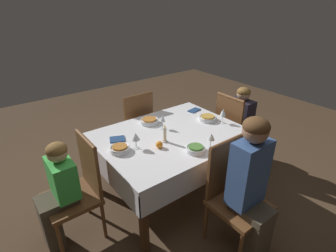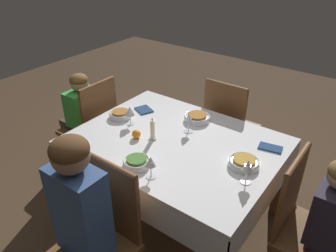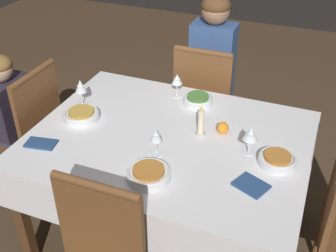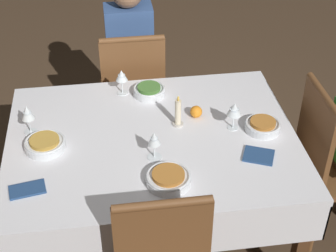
{
  "view_description": "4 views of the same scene",
  "coord_description": "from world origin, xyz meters",
  "px_view_note": "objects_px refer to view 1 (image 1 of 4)",
  "views": [
    {
      "loc": [
        1.45,
        1.85,
        1.98
      ],
      "look_at": [
        -0.03,
        -0.1,
        0.77
      ],
      "focal_mm": 28.0,
      "sensor_mm": 36.0,
      "label": 1
    },
    {
      "loc": [
        -1.16,
        1.66,
        2.03
      ],
      "look_at": [
        0.03,
        0.06,
        0.87
      ],
      "focal_mm": 35.0,
      "sensor_mm": 36.0,
      "label": 2
    },
    {
      "loc": [
        0.68,
        -1.72,
        2.03
      ],
      "look_at": [
        0.01,
        -0.04,
        0.83
      ],
      "focal_mm": 45.0,
      "sensor_mm": 36.0,
      "label": 3
    },
    {
      "loc": [
        -0.21,
        -2.06,
        2.33
      ],
      "look_at": [
        0.07,
        -0.06,
        0.84
      ],
      "focal_mm": 55.0,
      "sensor_mm": 36.0,
      "label": 4
    }
  ],
  "objects_px": {
    "person_adult_denim": "(252,184)",
    "candle_centerpiece": "(165,135)",
    "chair_west": "(233,128)",
    "wine_glass_north": "(211,137)",
    "bowl_south": "(150,121)",
    "napkin_red_folded": "(194,110)",
    "bowl_north": "(196,149)",
    "chair_east": "(79,187)",
    "bowl_east": "(120,149)",
    "wine_glass_east": "(136,137)",
    "orange_fruit": "(159,145)",
    "bowl_west": "(208,118)",
    "dining_table": "(171,141)",
    "chair_south": "(135,125)",
    "wine_glass_west": "(223,113)",
    "wine_glass_south": "(162,119)",
    "chair_north": "(233,192)",
    "person_child_dark": "(243,121)",
    "person_child_green": "(57,192)",
    "napkin_spare_side": "(117,139)"
  },
  "relations": [
    {
      "from": "napkin_spare_side",
      "to": "bowl_south",
      "type": "bearing_deg",
      "value": -165.22
    },
    {
      "from": "dining_table",
      "to": "orange_fruit",
      "type": "distance_m",
      "value": 0.31
    },
    {
      "from": "bowl_east",
      "to": "wine_glass_east",
      "type": "xyz_separation_m",
      "value": [
        -0.15,
        0.04,
        0.09
      ]
    },
    {
      "from": "chair_west",
      "to": "dining_table",
      "type": "bearing_deg",
      "value": 89.12
    },
    {
      "from": "bowl_south",
      "to": "napkin_spare_side",
      "type": "relative_size",
      "value": 1.16
    },
    {
      "from": "chair_east",
      "to": "person_child_green",
      "type": "bearing_deg",
      "value": -90.0
    },
    {
      "from": "bowl_west",
      "to": "orange_fruit",
      "type": "distance_m",
      "value": 0.8
    },
    {
      "from": "wine_glass_east",
      "to": "orange_fruit",
      "type": "height_order",
      "value": "wine_glass_east"
    },
    {
      "from": "dining_table",
      "to": "bowl_south",
      "type": "relative_size",
      "value": 7.09
    },
    {
      "from": "chair_west",
      "to": "wine_glass_east",
      "type": "distance_m",
      "value": 1.44
    },
    {
      "from": "chair_north",
      "to": "wine_glass_north",
      "type": "bearing_deg",
      "value": 77.54
    },
    {
      "from": "bowl_west",
      "to": "wine_glass_west",
      "type": "height_order",
      "value": "wine_glass_west"
    },
    {
      "from": "chair_north",
      "to": "bowl_west",
      "type": "relative_size",
      "value": 4.72
    },
    {
      "from": "bowl_south",
      "to": "napkin_spare_side",
      "type": "height_order",
      "value": "bowl_south"
    },
    {
      "from": "chair_south",
      "to": "bowl_east",
      "type": "height_order",
      "value": "chair_south"
    },
    {
      "from": "dining_table",
      "to": "wine_glass_west",
      "type": "bearing_deg",
      "value": 168.11
    },
    {
      "from": "dining_table",
      "to": "chair_south",
      "type": "bearing_deg",
      "value": -92.55
    },
    {
      "from": "person_child_dark",
      "to": "wine_glass_east",
      "type": "distance_m",
      "value": 1.6
    },
    {
      "from": "chair_east",
      "to": "wine_glass_west",
      "type": "distance_m",
      "value": 1.64
    },
    {
      "from": "bowl_north",
      "to": "person_child_green",
      "type": "bearing_deg",
      "value": -21.61
    },
    {
      "from": "chair_west",
      "to": "candle_centerpiece",
      "type": "relative_size",
      "value": 5.36
    },
    {
      "from": "bowl_east",
      "to": "bowl_south",
      "type": "bearing_deg",
      "value": -148.54
    },
    {
      "from": "chair_south",
      "to": "wine_glass_south",
      "type": "xyz_separation_m",
      "value": [
        0.03,
        0.65,
        0.33
      ]
    },
    {
      "from": "chair_east",
      "to": "candle_centerpiece",
      "type": "bearing_deg",
      "value": 80.84
    },
    {
      "from": "wine_glass_north",
      "to": "wine_glass_west",
      "type": "height_order",
      "value": "wine_glass_west"
    },
    {
      "from": "person_adult_denim",
      "to": "bowl_south",
      "type": "bearing_deg",
      "value": 93.11
    },
    {
      "from": "person_adult_denim",
      "to": "chair_south",
      "type": "bearing_deg",
      "value": 90.04
    },
    {
      "from": "person_adult_denim",
      "to": "candle_centerpiece",
      "type": "height_order",
      "value": "person_adult_denim"
    },
    {
      "from": "bowl_south",
      "to": "wine_glass_south",
      "type": "height_order",
      "value": "wine_glass_south"
    },
    {
      "from": "napkin_red_folded",
      "to": "bowl_north",
      "type": "bearing_deg",
      "value": 48.49
    },
    {
      "from": "person_child_dark",
      "to": "candle_centerpiece",
      "type": "distance_m",
      "value": 1.32
    },
    {
      "from": "chair_west",
      "to": "bowl_north",
      "type": "distance_m",
      "value": 1.11
    },
    {
      "from": "napkin_red_folded",
      "to": "person_child_dark",
      "type": "bearing_deg",
      "value": 149.54
    },
    {
      "from": "bowl_north",
      "to": "person_child_dark",
      "type": "bearing_deg",
      "value": -162.04
    },
    {
      "from": "wine_glass_north",
      "to": "bowl_south",
      "type": "relative_size",
      "value": 0.73
    },
    {
      "from": "wine_glass_south",
      "to": "person_adult_denim",
      "type": "bearing_deg",
      "value": 91.54
    },
    {
      "from": "bowl_east",
      "to": "bowl_west",
      "type": "bearing_deg",
      "value": 179.81
    },
    {
      "from": "chair_east",
      "to": "wine_glass_north",
      "type": "distance_m",
      "value": 1.24
    },
    {
      "from": "person_child_dark",
      "to": "napkin_red_folded",
      "type": "relative_size",
      "value": 5.86
    },
    {
      "from": "bowl_west",
      "to": "chair_north",
      "type": "bearing_deg",
      "value": 58.88
    },
    {
      "from": "chair_east",
      "to": "wine_glass_east",
      "type": "distance_m",
      "value": 0.65
    },
    {
      "from": "person_adult_denim",
      "to": "bowl_east",
      "type": "distance_m",
      "value": 1.16
    },
    {
      "from": "napkin_red_folded",
      "to": "orange_fruit",
      "type": "bearing_deg",
      "value": 28.14
    },
    {
      "from": "bowl_north",
      "to": "napkin_spare_side",
      "type": "relative_size",
      "value": 1.01
    },
    {
      "from": "wine_glass_north",
      "to": "napkin_red_folded",
      "type": "bearing_deg",
      "value": -122.72
    },
    {
      "from": "dining_table",
      "to": "person_adult_denim",
      "type": "bearing_deg",
      "value": 92.2
    },
    {
      "from": "chair_north",
      "to": "bowl_south",
      "type": "height_order",
      "value": "chair_north"
    },
    {
      "from": "person_child_green",
      "to": "wine_glass_south",
      "type": "bearing_deg",
      "value": 95.59
    },
    {
      "from": "dining_table",
      "to": "wine_glass_west",
      "type": "relative_size",
      "value": 9.03
    },
    {
      "from": "wine_glass_south",
      "to": "wine_glass_west",
      "type": "bearing_deg",
      "value": 154.41
    }
  ]
}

